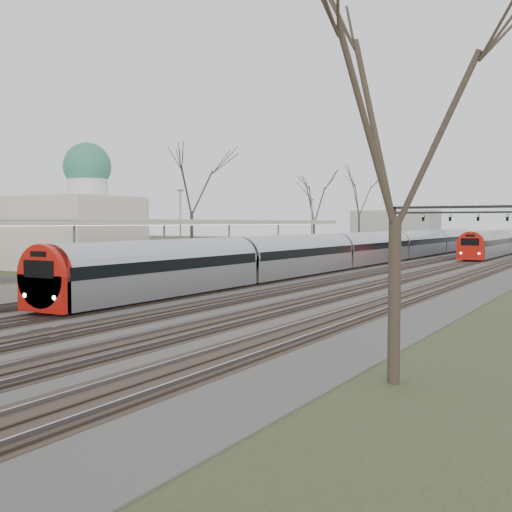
# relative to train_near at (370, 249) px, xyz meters

# --- Properties ---
(track_bed) EXTENTS (24.00, 160.00, 0.22)m
(track_bed) POSITION_rel_train_near_xyz_m (2.76, -0.22, -1.42)
(track_bed) COLOR #474442
(track_bed) RESTS_ON ground
(platform) EXTENTS (3.50, 69.00, 1.00)m
(platform) POSITION_rel_train_near_xyz_m (-6.55, -17.72, -0.98)
(platform) COLOR #9E9B93
(platform) RESTS_ON ground
(canopy) EXTENTS (4.10, 50.00, 3.11)m
(canopy) POSITION_rel_train_near_xyz_m (-6.55, -22.23, 2.45)
(canopy) COLOR slate
(canopy) RESTS_ON platform
(dome_building) EXTENTS (10.00, 8.00, 10.30)m
(dome_building) POSITION_rel_train_near_xyz_m (-19.21, -17.22, 2.24)
(dome_building) COLOR beige
(dome_building) RESTS_ON ground
(signal_gantry) EXTENTS (21.00, 0.59, 6.08)m
(signal_gantry) POSITION_rel_train_near_xyz_m (2.79, 29.77, 3.43)
(signal_gantry) COLOR black
(signal_gantry) RESTS_ON ground
(tree_west_far) EXTENTS (5.50, 5.50, 11.33)m
(tree_west_far) POSITION_rel_train_near_xyz_m (-14.50, -7.22, 6.54)
(tree_west_far) COLOR #2D231C
(tree_west_far) RESTS_ON ground
(tree_east_near) EXTENTS (4.50, 4.50, 9.27)m
(tree_east_near) POSITION_rel_train_near_xyz_m (15.50, -40.22, 5.08)
(tree_east_near) COLOR #2D231C
(tree_east_near) RESTS_ON ground
(train_near) EXTENTS (2.62, 75.21, 3.05)m
(train_near) POSITION_rel_train_near_xyz_m (0.00, 0.00, 0.00)
(train_near) COLOR #9D9FA6
(train_near) RESTS_ON ground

